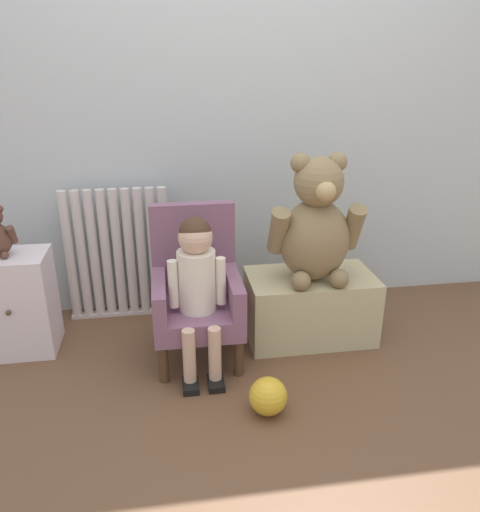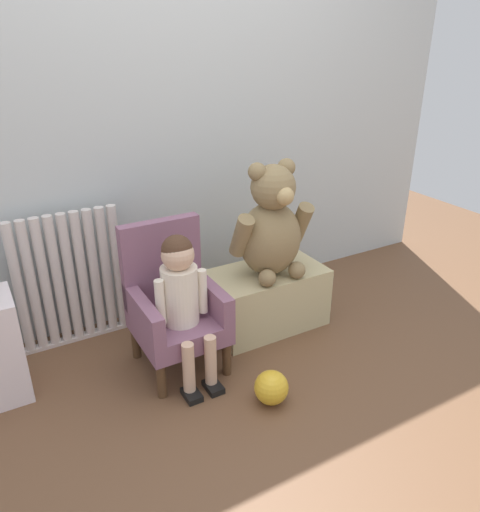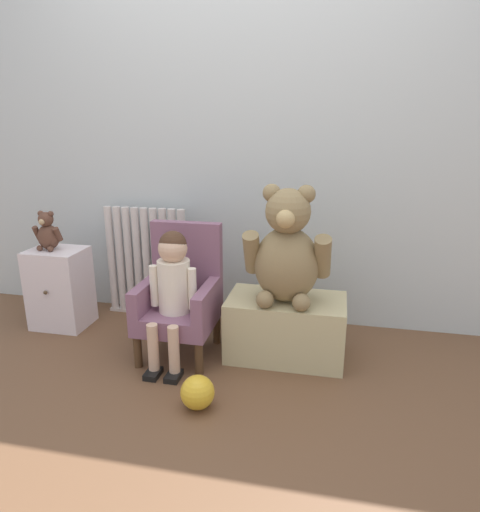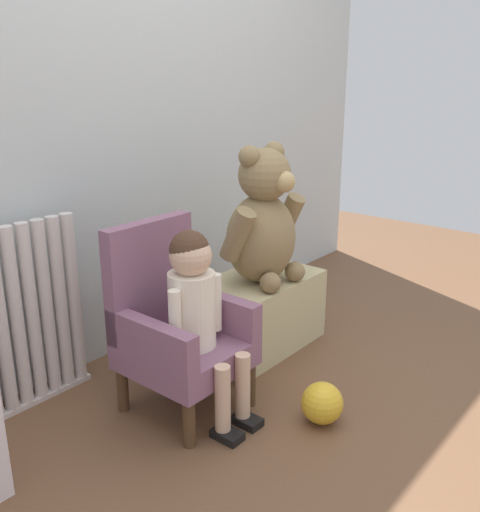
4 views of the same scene
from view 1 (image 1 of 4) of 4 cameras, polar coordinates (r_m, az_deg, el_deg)
name	(u,v)px [view 1 (image 1 of 4)]	position (r m, az deg, el deg)	size (l,w,h in m)	color
ground_plane	(270,419)	(2.09, 3.42, -18.06)	(6.00, 6.00, 0.00)	brown
back_wall	(230,86)	(2.70, -1.11, 18.80)	(3.80, 0.05, 2.40)	silver
radiator	(118,255)	(2.74, -13.75, 0.11)	(0.56, 0.05, 0.72)	silver
small_dresser	(18,303)	(2.62, -24.08, -4.94)	(0.33, 0.29, 0.50)	silver
child_armchair	(196,291)	(2.35, -5.04, -3.95)	(0.40, 0.41, 0.71)	#82556E
child_figure	(197,274)	(2.19, -4.94, -2.05)	(0.25, 0.35, 0.71)	#EEE1CB
low_bench	(310,306)	(2.56, 7.96, -5.70)	(0.63, 0.36, 0.34)	tan
large_teddy_bear	(316,226)	(2.36, 8.65, 3.39)	(0.45, 0.31, 0.61)	olive
toy_ball	(268,396)	(2.08, 3.27, -15.70)	(0.16, 0.16, 0.16)	gold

